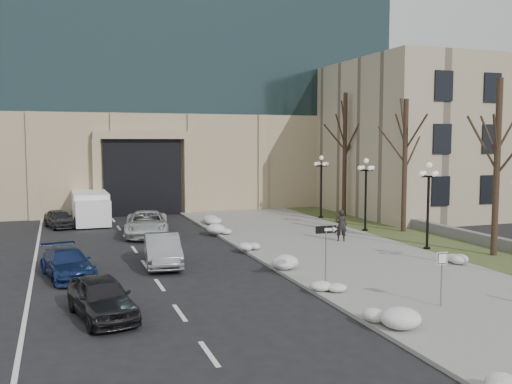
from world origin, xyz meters
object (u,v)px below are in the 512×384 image
car_b (163,250)px  keep_sign (442,267)px  pedestrian (341,225)px  one_way_sign (330,237)px  lamppost_d (321,178)px  box_truck (91,208)px  car_c (68,263)px  lamppost_b (428,194)px  car_a (102,298)px  car_d (147,224)px  lamppost_c (366,185)px  car_e (59,218)px

car_b → keep_sign: (7.97, -10.23, 0.76)m
pedestrian → keep_sign: keep_sign is taller
one_way_sign → lamppost_d: size_ratio=0.53×
box_truck → lamppost_d: size_ratio=1.44×
car_b → car_c: car_b is taller
car_c → lamppost_d: 22.56m
car_b → lamppost_b: size_ratio=0.95×
car_b → lamppost_d: 18.56m
car_c → keep_sign: size_ratio=2.13×
one_way_sign → box_truck: bearing=111.8°
car_a → car_d: 16.36m
lamppost_b → lamppost_d: size_ratio=1.00×
car_a → car_d: bearing=65.5°
one_way_sign → car_b: bearing=133.8°
lamppost_b → car_a: bearing=-160.3°
box_truck → keep_sign: box_truck is taller
lamppost_c → lamppost_d: size_ratio=1.00×
car_d → car_e: bearing=142.3°
keep_sign → lamppost_c: 16.85m
car_d → one_way_sign: (5.08, -14.84, 1.31)m
car_c → lamppost_b: lamppost_b is taller
car_c → car_d: bearing=52.7°
car_c → car_d: size_ratio=0.79×
pedestrian → car_d: bearing=-7.2°
one_way_sign → car_e: bearing=118.4°
lamppost_d → car_e: bearing=173.5°
car_c → car_e: car_c is taller
car_b → lamppost_b: lamppost_b is taller
car_a → one_way_sign: one_way_sign is taller
car_a → car_b: 8.00m
car_a → car_e: (-1.23, 21.31, -0.08)m
car_a → box_truck: bearing=76.9°
car_a → lamppost_d: lamppost_d is taller
box_truck → lamppost_d: (16.43, -3.83, 2.02)m
car_d → car_e: car_d is taller
pedestrian → keep_sign: size_ratio=0.89×
pedestrian → one_way_sign: (-5.12, -8.71, 1.05)m
car_e → lamppost_c: bearing=-38.4°
car_e → lamppost_c: lamppost_c is taller
car_a → pedestrian: pedestrian is taller
car_c → lamppost_c: bearing=8.8°
one_way_sign → lamppost_b: (8.41, 5.15, 0.99)m
box_truck → lamppost_c: (16.43, -10.33, 2.02)m
car_e → lamppost_d: lamppost_d is taller
car_c → car_d: (4.83, 9.62, 0.14)m
car_e → lamppost_b: bearing=-52.7°
car_e → lamppost_d: size_ratio=0.77×
car_e → keep_sign: bearing=-76.3°
car_a → car_d: (3.86, 15.89, 0.06)m
pedestrian → one_way_sign: size_ratio=0.72×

